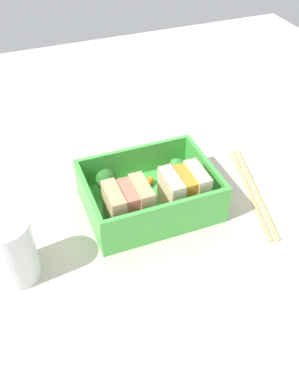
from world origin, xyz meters
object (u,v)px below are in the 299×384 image
sandwich_left (184,190)px  carrot_stick_far_left (144,187)px  sandwich_center_left (128,204)px  drinking_glass (12,251)px  broccoli_floret (106,181)px  chopstick_pair (253,190)px  strawberry_far_left (176,170)px

sandwich_left → carrot_stick_far_left: sandwich_left is taller
sandwich_center_left → drinking_glass: size_ratio=0.66×
carrot_stick_far_left → drinking_glass: size_ratio=0.46×
broccoli_floret → chopstick_pair: (-20.27, 5.74, -3.47)cm
broccoli_floret → strawberry_far_left: bearing=178.4°
sandwich_left → sandwich_center_left: size_ratio=1.00×
drinking_glass → broccoli_floret: bearing=-148.4°
sandwich_left → strawberry_far_left: 5.69cm
sandwich_center_left → chopstick_pair: bearing=179.9°
broccoli_floret → drinking_glass: bearing=31.6°
sandwich_left → drinking_glass: bearing=6.9°
chopstick_pair → sandwich_left: bearing=-0.2°
strawberry_far_left → broccoli_floret: size_ratio=0.87×
strawberry_far_left → chopstick_pair: (-9.88, 5.45, -2.54)cm
sandwich_center_left → carrot_stick_far_left: size_ratio=1.43×
sandwich_left → drinking_glass: drinking_glass is taller
carrot_stick_far_left → broccoli_floret: broccoli_floret is taller
strawberry_far_left → chopstick_pair: strawberry_far_left is taller
sandwich_left → carrot_stick_far_left: 6.51cm
sandwich_center_left → carrot_stick_far_left: sandwich_center_left is taller
carrot_stick_far_left → broccoli_floret: 5.63cm
carrot_stick_far_left → sandwich_center_left: bearing=50.2°
drinking_glass → strawberry_far_left: bearing=-161.3°
broccoli_floret → drinking_glass: drinking_glass is taller
strawberry_far_left → drinking_glass: size_ratio=0.44×
sandwich_center_left → strawberry_far_left: size_ratio=1.49×
strawberry_far_left → drinking_glass: 25.51cm
strawberry_far_left → carrot_stick_far_left: strawberry_far_left is taller
sandwich_center_left → chopstick_pair: (-19.07, 0.04, -3.63)cm
chopstick_pair → broccoli_floret: bearing=-15.8°
broccoli_floret → drinking_glass: size_ratio=0.51×
strawberry_far_left → broccoli_floret: 10.43cm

